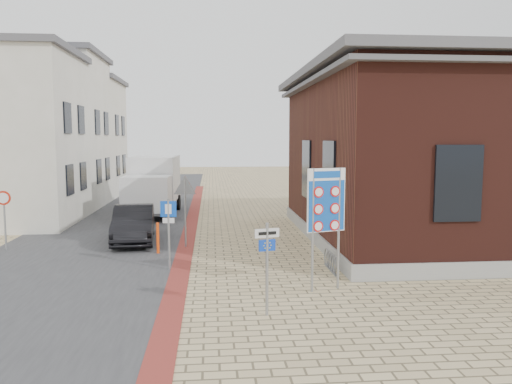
{
  "coord_description": "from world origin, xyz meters",
  "views": [
    {
      "loc": [
        -1.01,
        -12.61,
        4.07
      ],
      "look_at": [
        0.55,
        4.77,
        2.2
      ],
      "focal_mm": 35.0,
      "sensor_mm": 36.0,
      "label": 1
    }
  ],
  "objects": [
    {
      "name": "bollard",
      "position": [
        -2.92,
        5.0,
        0.56
      ],
      "size": [
        0.11,
        0.11,
        1.12
      ],
      "primitive_type": "cylinder",
      "rotation": [
        0.0,
        0.0,
        -0.09
      ],
      "color": "#FC470D",
      "rests_on": "ground"
    },
    {
      "name": "sedan",
      "position": [
        -4.09,
        7.24,
        0.71
      ],
      "size": [
        1.91,
        4.46,
        1.43
      ],
      "primitive_type": "imported",
      "rotation": [
        0.0,
        0.0,
        0.09
      ],
      "color": "black",
      "rests_on": "ground"
    },
    {
      "name": "box_truck",
      "position": [
        -4.14,
        14.51,
        1.6
      ],
      "size": [
        2.69,
        6.0,
        3.1
      ],
      "rotation": [
        0.0,
        0.0,
        -0.03
      ],
      "color": "slate",
      "rests_on": "ground"
    },
    {
      "name": "townhouse_mid",
      "position": [
        -10.99,
        18.0,
        4.57
      ],
      "size": [
        7.4,
        6.4,
        9.1
      ],
      "color": "beige",
      "rests_on": "ground"
    },
    {
      "name": "townhouse_far",
      "position": [
        -10.99,
        24.0,
        4.17
      ],
      "size": [
        7.4,
        6.4,
        8.3
      ],
      "color": "beige",
      "rests_on": "ground"
    },
    {
      "name": "yield_sign",
      "position": [
        -2.0,
        6.0,
        2.04
      ],
      "size": [
        0.94,
        0.07,
        2.66
      ],
      "rotation": [
        0.0,
        0.0,
        -0.01
      ],
      "color": "gray",
      "rests_on": "ground"
    },
    {
      "name": "ground",
      "position": [
        0.0,
        0.0,
        0.0
      ],
      "size": [
        120.0,
        120.0,
        0.0
      ],
      "primitive_type": "plane",
      "color": "tan",
      "rests_on": "ground"
    },
    {
      "name": "parking_sign",
      "position": [
        -2.34,
        2.72,
        1.5
      ],
      "size": [
        0.49,
        0.09,
        2.23
      ],
      "rotation": [
        0.0,
        0.0,
        -0.1
      ],
      "color": "gray",
      "rests_on": "ground"
    },
    {
      "name": "bike_rack",
      "position": [
        2.65,
        2.2,
        0.26
      ],
      "size": [
        0.08,
        1.8,
        0.6
      ],
      "color": "slate",
      "rests_on": "ground"
    },
    {
      "name": "essen_sign",
      "position": [
        0.24,
        -1.5,
        1.41
      ],
      "size": [
        0.58,
        0.18,
        2.17
      ],
      "rotation": [
        0.0,
        0.0,
        0.24
      ],
      "color": "gray",
      "rests_on": "ground"
    },
    {
      "name": "brick_building",
      "position": [
        8.99,
        7.0,
        3.49
      ],
      "size": [
        13.0,
        13.0,
        6.8
      ],
      "color": "gray",
      "rests_on": "ground"
    },
    {
      "name": "curb_strip",
      "position": [
        -2.0,
        10.0,
        0.01
      ],
      "size": [
        0.6,
        40.0,
        0.02
      ],
      "primitive_type": "cube",
      "color": "maroon",
      "rests_on": "ground"
    },
    {
      "name": "road_strip",
      "position": [
        -5.5,
        15.0,
        0.01
      ],
      "size": [
        7.0,
        60.0,
        0.02
      ],
      "primitive_type": "cube",
      "color": "#38383A",
      "rests_on": "ground"
    },
    {
      "name": "border_sign",
      "position": [
        2.02,
        0.29,
        2.39
      ],
      "size": [
        1.09,
        0.37,
        3.3
      ],
      "rotation": [
        0.0,
        0.0,
        0.3
      ],
      "color": "gray",
      "rests_on": "ground"
    },
    {
      "name": "speed_sign",
      "position": [
        -8.5,
        6.0,
        1.46
      ],
      "size": [
        0.52,
        0.07,
        2.2
      ],
      "rotation": [
        0.0,
        0.0,
        0.02
      ],
      "color": "gray",
      "rests_on": "ground"
    }
  ]
}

